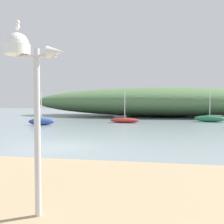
# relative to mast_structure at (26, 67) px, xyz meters

# --- Properties ---
(ground_plane) EXTENTS (120.00, 120.00, 0.00)m
(ground_plane) POSITION_rel_mast_structure_xyz_m (-2.63, 8.24, -3.05)
(ground_plane) COLOR gray
(distant_hill) EXTENTS (40.49, 13.68, 4.40)m
(distant_hill) POSITION_rel_mast_structure_xyz_m (2.77, 36.20, -0.85)
(distant_hill) COLOR #517547
(distant_hill) RESTS_ON ground
(mast_structure) EXTENTS (1.17, 0.48, 3.50)m
(mast_structure) POSITION_rel_mast_structure_xyz_m (0.00, 0.00, 0.00)
(mast_structure) COLOR silver
(mast_structure) RESTS_ON beach_sand
(seagull_on_radar) EXTENTS (0.22, 0.27, 0.21)m
(seagull_on_radar) POSITION_rel_mast_structure_xyz_m (-0.16, -0.01, 0.78)
(seagull_on_radar) COLOR orange
(seagull_on_radar) RESTS_ON mast_structure
(sailboat_off_point) EXTENTS (3.42, 1.64, 4.09)m
(sailboat_off_point) POSITION_rel_mast_structure_xyz_m (8.06, 25.97, -2.66)
(sailboat_off_point) COLOR #287A4C
(sailboat_off_point) RESTS_ON ground
(sailboat_far_left) EXTENTS (3.26, 1.22, 3.32)m
(sailboat_far_left) POSITION_rel_mast_structure_xyz_m (-1.17, 23.28, -2.77)
(sailboat_far_left) COLOR #B72D28
(sailboat_far_left) RESTS_ON ground
(sailboat_mid_channel) EXTENTS (2.64, 1.39, 3.19)m
(sailboat_mid_channel) POSITION_rel_mast_structure_xyz_m (-8.80, 19.14, -2.69)
(sailboat_mid_channel) COLOR #2D4C9E
(sailboat_mid_channel) RESTS_ON ground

